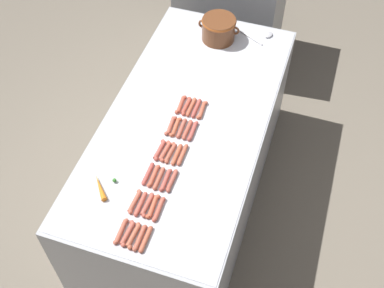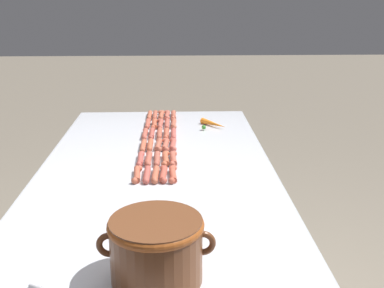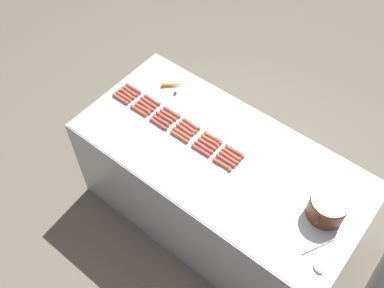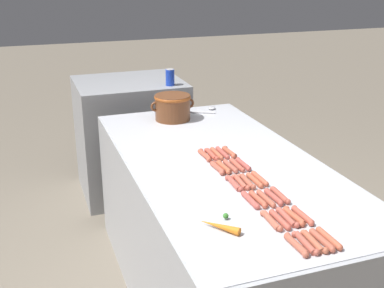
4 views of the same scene
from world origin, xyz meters
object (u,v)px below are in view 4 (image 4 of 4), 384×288
at_px(hot_dog_29, 229,152).
at_px(carrot, 219,225).
at_px(hot_dog_1, 271,221).
at_px(serving_spoon, 208,109).
at_px(hot_dog_22, 237,165).
at_px(hot_dog_11, 211,154).
at_px(hot_dog_4, 218,168).
at_px(hot_dog_5, 205,155).
at_px(hot_dog_2, 250,200).
at_px(hot_dog_21, 255,180).
at_px(hot_dog_6, 305,243).
at_px(hot_dog_13, 287,217).
at_px(hot_dog_24, 329,238).
at_px(back_cabinet, 131,137).
at_px(hot_dog_16, 230,166).
at_px(hot_dog_20, 274,197).
at_px(hot_dog_12, 314,241).
at_px(hot_dog_25, 303,215).
at_px(hot_dog_27, 260,178).
at_px(hot_dog_9, 241,182).
at_px(hot_dog_3, 234,183).
at_px(hot_dog_17, 217,153).
at_px(soda_can, 170,77).
at_px(hot_dog_15, 247,181).
at_px(hot_dog_10, 224,167).
at_px(hot_dog_28, 243,164).
at_px(hot_dog_8, 258,199).
at_px(hot_dog_26, 280,195).
at_px(hot_dog_0, 296,245).
at_px(hot_dog_23, 222,153).
at_px(hot_dog_18, 322,240).
at_px(hot_dog_14, 266,199).
at_px(bean_pot, 173,106).

bearing_deg(hot_dog_29, carrot, -116.34).
relative_size(hot_dog_1, serving_spoon, 0.60).
bearing_deg(hot_dog_22, hot_dog_11, 110.60).
bearing_deg(hot_dog_4, hot_dog_5, 89.67).
distance_m(hot_dog_2, hot_dog_21, 0.20).
height_order(hot_dog_5, hot_dog_21, same).
height_order(hot_dog_5, hot_dog_6, same).
xyz_separation_m(hot_dog_21, hot_dog_29, (0.03, 0.37, 0.00)).
relative_size(hot_dog_13, hot_dog_24, 1.00).
height_order(back_cabinet, hot_dog_1, back_cabinet).
distance_m(hot_dog_16, hot_dog_20, 0.37).
bearing_deg(hot_dog_12, hot_dog_2, 100.94).
height_order(hot_dog_21, hot_dog_24, same).
distance_m(back_cabinet, hot_dog_2, 2.08).
relative_size(hot_dog_4, hot_dog_6, 1.00).
xyz_separation_m(hot_dog_25, hot_dog_27, (0.00, 0.37, 0.00)).
relative_size(hot_dog_9, hot_dog_21, 1.00).
distance_m(hot_dog_3, hot_dog_21, 0.10).
xyz_separation_m(hot_dog_2, hot_dog_9, (0.04, 0.17, 0.00)).
relative_size(hot_dog_17, hot_dog_20, 1.00).
height_order(hot_dog_27, carrot, carrot).
distance_m(hot_dog_5, carrot, 0.73).
xyz_separation_m(hot_dog_27, soda_can, (0.06, 1.61, 0.14)).
distance_m(hot_dog_15, serving_spoon, 1.20).
bearing_deg(hot_dog_10, hot_dog_4, 178.81).
bearing_deg(hot_dog_5, hot_dog_28, -52.68).
relative_size(back_cabinet, hot_dog_10, 6.09).
relative_size(hot_dog_4, carrot, 1.02).
distance_m(hot_dog_5, hot_dog_8, 0.55).
xyz_separation_m(hot_dog_26, hot_dog_27, (-0.00, 0.18, 0.00)).
height_order(back_cabinet, hot_dog_29, back_cabinet).
relative_size(hot_dog_1, hot_dog_5, 1.00).
distance_m(hot_dog_4, hot_dog_16, 0.07).
relative_size(hot_dog_0, soda_can, 1.23).
bearing_deg(hot_dog_17, hot_dog_28, -69.50).
bearing_deg(serving_spoon, hot_dog_23, -105.76).
height_order(hot_dog_0, hot_dog_18, same).
relative_size(hot_dog_21, hot_dog_27, 1.00).
xyz_separation_m(hot_dog_17, hot_dog_18, (0.03, -0.92, 0.00)).
height_order(hot_dog_10, hot_dog_12, same).
bearing_deg(hot_dog_6, hot_dog_28, 82.17).
bearing_deg(hot_dog_24, hot_dog_28, 89.81).
distance_m(hot_dog_2, hot_dog_5, 0.54).
xyz_separation_m(hot_dog_13, hot_dog_14, (-0.00, 0.17, 0.00)).
bearing_deg(serving_spoon, hot_dog_20, -99.25).
height_order(hot_dog_8, hot_dog_20, same).
xyz_separation_m(hot_dog_10, hot_dog_29, (0.11, 0.18, 0.00)).
bearing_deg(hot_dog_17, bean_pot, 92.61).
height_order(hot_dog_5, hot_dog_11, same).
bearing_deg(hot_dog_4, hot_dog_3, -89.57).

